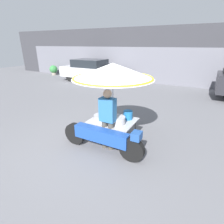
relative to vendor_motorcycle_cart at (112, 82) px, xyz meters
The scene contains 6 objects.
ground_plane 1.71m from the vendor_motorcycle_cart, 120.18° to the right, with size 36.00×36.00×0.00m, color slate.
shopfront_building 9.06m from the vendor_motorcycle_cart, 91.40° to the left, with size 28.00×2.06×3.57m.
vendor_motorcycle_cart is the anchor object (origin of this frame).
vendor_person 0.86m from the vendor_motorcycle_cart, 79.16° to the right, with size 0.38×0.22×1.56m.
parked_car 8.46m from the vendor_motorcycle_cart, 127.59° to the left, with size 4.52×1.83×1.51m.
potted_plant 12.13m from the vendor_motorcycle_cart, 142.43° to the left, with size 0.65×0.65×0.81m.
Camera 1 is at (2.20, -3.36, 2.53)m, focal length 28.00 mm.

